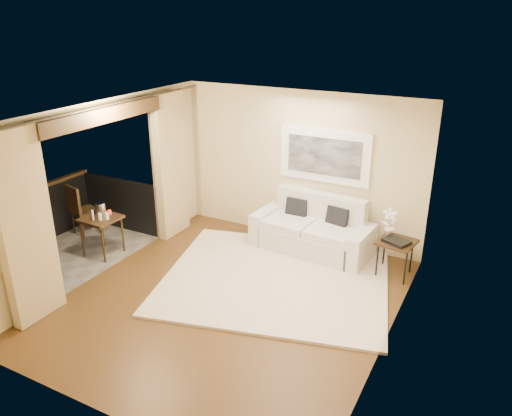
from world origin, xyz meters
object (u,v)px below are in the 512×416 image
Objects in this scene: orchid at (390,222)px; side_table at (396,244)px; ice_bucket at (101,208)px; balcony_chair_far at (79,207)px; bistro_table at (101,222)px; sofa at (313,232)px; balcony_chair_near at (19,234)px.

side_table is at bearing -41.09° from orchid.
orchid reaches higher than ice_bucket.
balcony_chair_far reaches higher than side_table.
side_table is 0.92× the size of bistro_table.
sofa is 2.16× the size of balcony_chair_far.
balcony_chair_near reaches higher than bistro_table.
orchid is 4.82m from ice_bucket.
side_table is at bearing 17.14° from ice_bucket.
orchid is 0.52× the size of balcony_chair_near.
balcony_chair_near is (-5.59, -2.45, -0.02)m from side_table.
side_table is at bearing 13.37° from balcony_chair_near.
side_table is 5.65m from balcony_chair_far.
bistro_table is 0.25m from ice_bucket.
balcony_chair_near is 4.47× the size of ice_bucket.
balcony_chair_near is at bearing -142.24° from sofa.
side_table is 0.70× the size of balcony_chair_near.
side_table is 4.94m from ice_bucket.
sofa is 3.64m from bistro_table.
side_table is 3.15× the size of ice_bucket.
balcony_chair_near is at bearing -131.28° from ice_bucket.
balcony_chair_far is 0.88m from ice_bucket.
sofa is 10.55× the size of ice_bucket.
sofa is at bearing 30.02° from bistro_table.
ice_bucket is at bearing -162.86° from side_table.
bistro_table is 1.31m from balcony_chair_near.
sofa is at bearing 170.99° from side_table.
orchid is at bearing 15.25° from balcony_chair_near.
orchid reaches higher than side_table.
side_table is at bearing -152.33° from balcony_chair_far.
sofa reaches higher than side_table.
balcony_chair_far is at bearing -167.83° from side_table.
ice_bucket is (0.88, 1.00, 0.27)m from balcony_chair_near.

